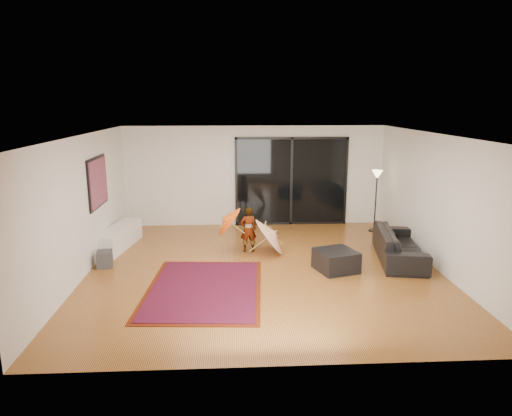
{
  "coord_description": "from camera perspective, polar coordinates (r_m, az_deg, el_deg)",
  "views": [
    {
      "loc": [
        -0.63,
        -8.72,
        3.31
      ],
      "look_at": [
        -0.11,
        0.76,
        1.1
      ],
      "focal_mm": 32.0,
      "sensor_mm": 36.0,
      "label": 1
    }
  ],
  "objects": [
    {
      "name": "ceiling",
      "position": [
        8.76,
        1.02,
        9.11
      ],
      "size": [
        7.0,
        7.0,
        0.0
      ],
      "primitive_type": "plane",
      "rotation": [
        3.14,
        0.0,
        0.0
      ],
      "color": "white",
      "rests_on": "wall_back"
    },
    {
      "name": "floor_lamp",
      "position": [
        12.13,
        14.86,
        2.99
      ],
      "size": [
        0.28,
        0.28,
        1.61
      ],
      "color": "black",
      "rests_on": "floor"
    },
    {
      "name": "sliding_door",
      "position": [
        12.47,
        4.44,
        3.33
      ],
      "size": [
        3.06,
        0.07,
        2.4
      ],
      "color": "black",
      "rests_on": "wall_back"
    },
    {
      "name": "media_console",
      "position": [
        11.08,
        -16.7,
        -3.51
      ],
      "size": [
        0.72,
        1.83,
        0.49
      ],
      "primitive_type": "cube",
      "rotation": [
        0.0,
        0.0,
        -0.16
      ],
      "color": "white",
      "rests_on": "floor"
    },
    {
      "name": "child",
      "position": [
        10.25,
        -0.98,
        -2.72
      ],
      "size": [
        0.41,
        0.3,
        1.03
      ],
      "primitive_type": "imported",
      "rotation": [
        0.0,
        0.0,
        3.29
      ],
      "color": "#999999",
      "rests_on": "floor"
    },
    {
      "name": "speaker",
      "position": [
        9.9,
        -18.4,
        -6.08
      ],
      "size": [
        0.35,
        0.35,
        0.34
      ],
      "primitive_type": "cube",
      "rotation": [
        0.0,
        0.0,
        0.17
      ],
      "color": "#424244",
      "rests_on": "floor"
    },
    {
      "name": "sofa",
      "position": [
        10.27,
        17.48,
        -4.45
      ],
      "size": [
        1.24,
        2.31,
        0.64
      ],
      "primitive_type": "imported",
      "rotation": [
        0.0,
        0.0,
        1.39
      ],
      "color": "black",
      "rests_on": "floor"
    },
    {
      "name": "persian_rug",
      "position": [
        8.45,
        -6.5,
        -9.99
      ],
      "size": [
        2.24,
        2.99,
        0.02
      ],
      "rotation": [
        0.0,
        0.0,
        -0.07
      ],
      "color": "#511706",
      "rests_on": "floor"
    },
    {
      "name": "wall_right",
      "position": [
        9.84,
        21.76,
        0.67
      ],
      "size": [
        0.0,
        7.0,
        7.0
      ],
      "primitive_type": "plane",
      "rotation": [
        1.57,
        0.0,
        -1.57
      ],
      "color": "silver",
      "rests_on": "floor"
    },
    {
      "name": "parasol_orange",
      "position": [
        10.14,
        -4.08,
        -1.64
      ],
      "size": [
        0.61,
        0.76,
        0.85
      ],
      "rotation": [
        0.0,
        -0.89,
        0.0
      ],
      "color": "#EA4F0C",
      "rests_on": "child"
    },
    {
      "name": "painting",
      "position": [
        10.26,
        -19.14,
        3.07
      ],
      "size": [
        0.04,
        1.28,
        1.08
      ],
      "color": "black",
      "rests_on": "wall_left"
    },
    {
      "name": "wall_front",
      "position": [
        5.61,
        3.53,
        -7.39
      ],
      "size": [
        7.0,
        0.0,
        7.0
      ],
      "primitive_type": "plane",
      "rotation": [
        -1.57,
        0.0,
        0.0
      ],
      "color": "silver",
      "rests_on": "floor"
    },
    {
      "name": "wall_left",
      "position": [
        9.39,
        -20.85,
        0.18
      ],
      "size": [
        0.0,
        7.0,
        7.0
      ],
      "primitive_type": "plane",
      "rotation": [
        1.57,
        0.0,
        1.57
      ],
      "color": "silver",
      "rests_on": "floor"
    },
    {
      "name": "ottoman",
      "position": [
        9.35,
        9.97,
        -6.48
      ],
      "size": [
        0.92,
        0.92,
        0.42
      ],
      "primitive_type": "cube",
      "rotation": [
        0.0,
        0.0,
        0.31
      ],
      "color": "black",
      "rests_on": "floor"
    },
    {
      "name": "parasol_white",
      "position": [
        10.15,
        2.45,
        -2.95
      ],
      "size": [
        0.74,
        0.97,
        0.99
      ],
      "rotation": [
        0.0,
        0.92,
        0.0
      ],
      "color": "white",
      "rests_on": "floor"
    },
    {
      "name": "floor",
      "position": [
        9.35,
        0.95,
        -7.64
      ],
      "size": [
        7.0,
        7.0,
        0.0
      ],
      "primitive_type": "plane",
      "color": "#B07030",
      "rests_on": "ground"
    },
    {
      "name": "wall_back",
      "position": [
        12.39,
        -0.17,
        4.01
      ],
      "size": [
        7.0,
        0.0,
        7.0
      ],
      "primitive_type": "plane",
      "rotation": [
        1.57,
        0.0,
        0.0
      ],
      "color": "silver",
      "rests_on": "floor"
    }
  ]
}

